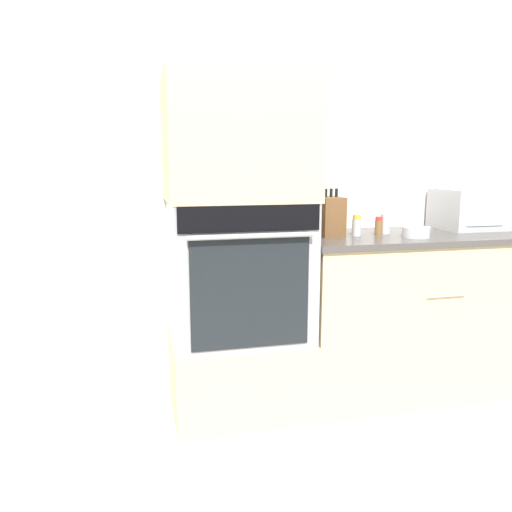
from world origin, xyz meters
TOP-DOWN VIEW (x-y plane):
  - ground_plane at (0.00, 0.00)m, footprint 12.00×12.00m
  - wall_back at (0.00, 0.63)m, footprint 8.00×0.05m
  - oven_cabinet_base at (-0.36, 0.30)m, footprint 0.72×0.60m
  - wall_oven at (-0.36, 0.30)m, footprint 0.69×0.64m
  - oven_cabinet_upper at (-0.36, 0.30)m, footprint 0.72×0.60m
  - counter_unit at (0.68, 0.30)m, footprint 1.37×0.63m
  - microwave at (1.09, 0.41)m, footprint 0.38×0.34m
  - knife_block at (0.16, 0.31)m, footprint 0.12×0.16m
  - bowl at (0.59, 0.17)m, footprint 0.15×0.15m
  - condiment_jar_near at (0.30, 0.28)m, footprint 0.05×0.05m
  - condiment_jar_mid at (0.49, 0.33)m, footprint 0.06×0.06m
  - condiment_jar_far at (0.41, 0.26)m, footprint 0.04×0.04m

SIDE VIEW (x-z plane):
  - ground_plane at x=0.00m, z-range 0.00..0.00m
  - oven_cabinet_base at x=-0.36m, z-range 0.00..0.41m
  - counter_unit at x=0.68m, z-range 0.00..0.93m
  - wall_oven at x=-0.36m, z-range 0.41..1.13m
  - bowl at x=0.59m, z-range 0.92..0.98m
  - condiment_jar_far at x=0.41m, z-range 0.92..1.03m
  - condiment_jar_mid at x=0.49m, z-range 0.92..1.03m
  - condiment_jar_near at x=0.30m, z-range 0.92..1.04m
  - knife_block at x=0.16m, z-range 0.90..1.16m
  - microwave at x=1.09m, z-range 0.92..1.16m
  - wall_back at x=0.00m, z-range 0.00..2.50m
  - oven_cabinet_upper at x=-0.36m, z-range 1.13..1.75m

